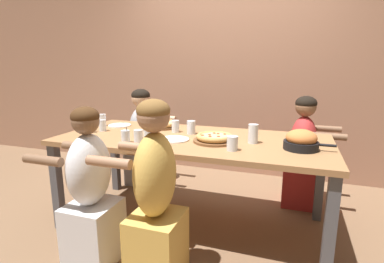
% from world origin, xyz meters
% --- Properties ---
extents(ground_plane, '(18.00, 18.00, 0.00)m').
position_xyz_m(ground_plane, '(0.00, 0.00, 0.00)').
color(ground_plane, brown).
rests_on(ground_plane, ground).
extents(restaurant_back_panel, '(10.00, 0.06, 3.20)m').
position_xyz_m(restaurant_back_panel, '(0.00, 1.45, 1.60)').
color(restaurant_back_panel, '#9E7056').
rests_on(restaurant_back_panel, ground).
extents(dining_table, '(2.20, 0.98, 0.77)m').
position_xyz_m(dining_table, '(0.00, 0.00, 0.70)').
color(dining_table, '#996B42').
rests_on(dining_table, ground).
extents(pizza_board_main, '(0.33, 0.33, 0.06)m').
position_xyz_m(pizza_board_main, '(0.21, -0.08, 0.81)').
color(pizza_board_main, brown).
rests_on(pizza_board_main, dining_table).
extents(pizza_board_second, '(0.32, 0.32, 0.06)m').
position_xyz_m(pizza_board_second, '(-0.41, 0.29, 0.81)').
color(pizza_board_second, brown).
rests_on(pizza_board_second, dining_table).
extents(skillet_bowl, '(0.35, 0.24, 0.14)m').
position_xyz_m(skillet_bowl, '(0.84, -0.09, 0.84)').
color(skillet_bowl, black).
rests_on(skillet_bowl, dining_table).
extents(empty_plate_a, '(0.22, 0.22, 0.02)m').
position_xyz_m(empty_plate_a, '(-0.83, 0.22, 0.78)').
color(empty_plate_a, white).
rests_on(empty_plate_a, dining_table).
extents(empty_plate_b, '(0.24, 0.24, 0.02)m').
position_xyz_m(empty_plate_b, '(-0.10, -0.13, 0.78)').
color(empty_plate_b, white).
rests_on(empty_plate_b, dining_table).
extents(cocktail_glass_blue, '(0.07, 0.07, 0.12)m').
position_xyz_m(cocktail_glass_blue, '(-0.42, -0.33, 0.82)').
color(cocktail_glass_blue, silver).
rests_on(cocktail_glass_blue, dining_table).
extents(drinking_glass_a, '(0.06, 0.06, 0.10)m').
position_xyz_m(drinking_glass_a, '(-0.84, -0.03, 0.82)').
color(drinking_glass_a, silver).
rests_on(drinking_glass_a, dining_table).
extents(drinking_glass_b, '(0.08, 0.08, 0.10)m').
position_xyz_m(drinking_glass_b, '(0.39, -0.27, 0.82)').
color(drinking_glass_b, silver).
rests_on(drinking_glass_b, dining_table).
extents(drinking_glass_c, '(0.06, 0.06, 0.12)m').
position_xyz_m(drinking_glass_c, '(-0.99, 0.18, 0.83)').
color(drinking_glass_c, silver).
rests_on(drinking_glass_c, dining_table).
extents(drinking_glass_d, '(0.06, 0.06, 0.14)m').
position_xyz_m(drinking_glass_d, '(-0.33, -0.16, 0.84)').
color(drinking_glass_d, silver).
rests_on(drinking_glass_d, dining_table).
extents(drinking_glass_e, '(0.07, 0.07, 0.11)m').
position_xyz_m(drinking_glass_e, '(-0.92, -0.12, 0.82)').
color(drinking_glass_e, silver).
rests_on(drinking_glass_e, dining_table).
extents(drinking_glass_f, '(0.07, 0.07, 0.12)m').
position_xyz_m(drinking_glass_f, '(-0.05, 0.12, 0.83)').
color(drinking_glass_f, silver).
rests_on(drinking_glass_f, dining_table).
extents(drinking_glass_g, '(0.07, 0.07, 0.11)m').
position_xyz_m(drinking_glass_g, '(-0.20, 0.14, 0.82)').
color(drinking_glass_g, silver).
rests_on(drinking_glass_g, dining_table).
extents(drinking_glass_h, '(0.07, 0.07, 0.10)m').
position_xyz_m(drinking_glass_h, '(-0.33, -0.29, 0.82)').
color(drinking_glass_h, silver).
rests_on(drinking_glass_h, dining_table).
extents(drinking_glass_i, '(0.08, 0.08, 0.15)m').
position_xyz_m(drinking_glass_i, '(0.50, -0.02, 0.85)').
color(drinking_glass_i, silver).
rests_on(drinking_glass_i, dining_table).
extents(diner_far_right, '(0.51, 0.40, 1.08)m').
position_xyz_m(diner_far_right, '(0.89, 0.71, 0.49)').
color(diner_far_right, '#B22D2D').
rests_on(diner_far_right, ground).
extents(diner_near_midleft, '(0.51, 0.40, 1.10)m').
position_xyz_m(diner_near_midleft, '(-0.48, -0.71, 0.50)').
color(diner_near_midleft, silver).
rests_on(diner_near_midleft, ground).
extents(diner_far_left, '(0.51, 0.40, 1.10)m').
position_xyz_m(diner_far_left, '(-0.85, 0.71, 0.51)').
color(diner_far_left, '#99999E').
rests_on(diner_far_left, ground).
extents(diner_near_center, '(0.51, 0.40, 1.17)m').
position_xyz_m(diner_near_center, '(0.00, -0.71, 0.54)').
color(diner_near_center, gold).
rests_on(diner_near_center, ground).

